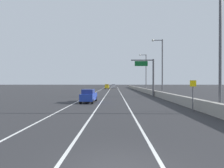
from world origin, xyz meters
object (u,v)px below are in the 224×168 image
Objects in this scene: speed_advisory_sign at (193,93)px; car_silver_1 at (113,86)px; overhead_sign_gantry at (150,73)px; lamp_post_right_second at (161,64)px; car_yellow_2 at (107,87)px; lamp_post_right_third at (145,71)px; car_blue_0 at (89,96)px; lamp_post_right_near at (218,43)px.

car_silver_1 is at bearing 96.39° from speed_advisory_sign.
lamp_post_right_second is at bearing -51.60° from overhead_sign_gantry.
overhead_sign_gantry reaches higher than car_yellow_2.
speed_advisory_sign is at bearing -92.25° from lamp_post_right_third.
car_yellow_2 is (-10.38, 41.99, -3.70)m from overhead_sign_gantry.
speed_advisory_sign is at bearing -94.32° from lamp_post_right_second.
car_blue_0 is (-12.54, -27.64, -5.34)m from lamp_post_right_third.
overhead_sign_gantry is 19.41m from speed_advisory_sign.
car_blue_0 is at bearing -133.09° from overhead_sign_gantry.
speed_advisory_sign reaches higher than car_blue_0.
car_yellow_2 reaches higher than car_blue_0.
speed_advisory_sign is 4.96m from lamp_post_right_near.
speed_advisory_sign is at bearing -83.61° from car_silver_1.
lamp_post_right_second reaches higher than overhead_sign_gantry.
lamp_post_right_second is (1.28, 16.99, 4.51)m from speed_advisory_sign.
overhead_sign_gantry is at bearing 128.40° from lamp_post_right_second.
speed_advisory_sign is 0.63× the size of car_blue_0.
lamp_post_right_second is 46.09m from car_yellow_2.
lamp_post_right_third reaches higher than car_yellow_2.
car_yellow_2 is at bearing 89.65° from car_blue_0.
lamp_post_right_second reaches higher than car_silver_1.
lamp_post_right_third is at bearing 90.25° from lamp_post_right_near.
overhead_sign_gantry is 43.41m from car_yellow_2.
speed_advisory_sign is 0.27× the size of lamp_post_right_second.
overhead_sign_gantry is 3.18m from lamp_post_right_second.
car_silver_1 is (-9.48, 36.83, -5.30)m from lamp_post_right_third.
overhead_sign_gantry reaches higher than car_blue_0.
overhead_sign_gantry is at bearing 91.32° from speed_advisory_sign.
speed_advisory_sign is 35.68m from lamp_post_right_third.
lamp_post_right_third is (1.39, 35.37, 4.51)m from speed_advisory_sign.
lamp_post_right_near is at bearing -89.75° from lamp_post_right_third.
overhead_sign_gantry reaches higher than speed_advisory_sign.
car_silver_1 reaches higher than car_blue_0.
lamp_post_right_second is (1.73, -2.18, 1.54)m from overhead_sign_gantry.
lamp_post_right_second is 2.30× the size of car_blue_0.
car_blue_0 is 64.54m from car_silver_1.
lamp_post_right_near is (2.00, -20.55, 1.54)m from overhead_sign_gantry.
lamp_post_right_near is 18.38m from lamp_post_right_second.
overhead_sign_gantry is 1.57× the size of car_blue_0.
speed_advisory_sign is 0.67× the size of car_silver_1.
lamp_post_right_near is 63.97m from car_yellow_2.
speed_advisory_sign is 0.27× the size of lamp_post_right_third.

